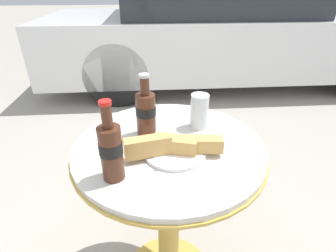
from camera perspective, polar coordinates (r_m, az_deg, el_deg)
The scene contains 6 objects.
bistro_table at distance 1.02m, azimuth 0.14°, elevation -14.51°, with size 0.65×0.65×0.76m.
cola_bottle_left at distance 0.71m, azimuth -12.31°, elevation -5.09°, with size 0.06×0.06×0.23m.
cola_bottle_right at distance 0.90m, azimuth -4.84°, elevation 3.01°, with size 0.07×0.07×0.22m.
drinking_glass at distance 0.96m, azimuth 6.79°, elevation 2.91°, with size 0.07×0.07×0.13m.
lunch_plate_near at distance 0.82m, azimuth 1.13°, elevation -4.66°, with size 0.31×0.20×0.07m.
parked_car at distance 3.70m, azimuth 12.50°, elevation 19.18°, with size 4.59×1.67×1.30m.
Camera 1 is at (-0.06, -0.73, 1.25)m, focal length 28.00 mm.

